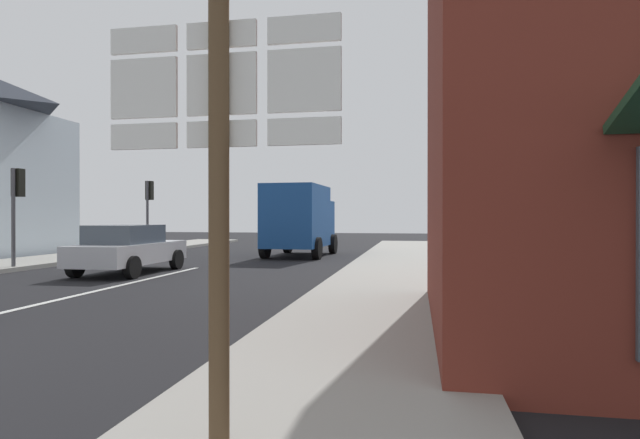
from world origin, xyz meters
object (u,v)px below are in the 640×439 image
(route_sign_post, at_px, (220,174))
(traffic_light_far_left, at_px, (149,200))
(sedan_far, at_px, (128,248))
(traffic_light_near_left, at_px, (17,195))
(delivery_truck, at_px, (300,218))

(route_sign_post, xyz_separation_m, traffic_light_far_left, (-11.25, 19.21, 0.54))
(sedan_far, distance_m, traffic_light_far_left, 9.42)
(sedan_far, bearing_deg, traffic_light_near_left, 178.25)
(sedan_far, bearing_deg, route_sign_post, -56.20)
(delivery_truck, distance_m, traffic_light_far_left, 7.68)
(traffic_light_far_left, distance_m, traffic_light_near_left, 8.22)
(route_sign_post, relative_size, traffic_light_far_left, 0.93)
(route_sign_post, relative_size, traffic_light_near_left, 0.98)
(route_sign_post, height_order, traffic_light_far_left, traffic_light_far_left)
(route_sign_post, bearing_deg, sedan_far, 123.80)
(route_sign_post, bearing_deg, delivery_truck, 101.27)
(sedan_far, relative_size, delivery_truck, 0.83)
(sedan_far, xyz_separation_m, route_sign_post, (7.27, -10.86, 1.24))
(traffic_light_far_left, bearing_deg, delivery_truck, -6.09)
(delivery_truck, xyz_separation_m, route_sign_post, (3.67, -18.40, 0.35))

